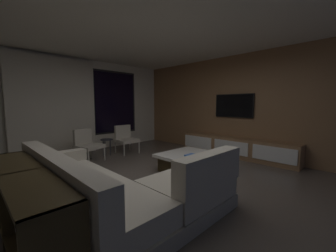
{
  "coord_description": "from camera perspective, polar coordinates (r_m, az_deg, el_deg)",
  "views": [
    {
      "loc": [
        -2.25,
        -2.45,
        1.39
      ],
      "look_at": [
        0.68,
        0.5,
        0.95
      ],
      "focal_mm": 21.9,
      "sensor_mm": 36.0,
      "label": 1
    }
  ],
  "objects": [
    {
      "name": "mounted_tv",
      "position": [
        5.86,
        17.84,
        5.39
      ],
      "size": [
        0.05,
        1.09,
        0.63
      ],
      "color": "black"
    },
    {
      "name": "sectional_couch",
      "position": [
        2.8,
        -14.76,
        -17.24
      ],
      "size": [
        1.98,
        2.5,
        0.82
      ],
      "color": "#A49C8C",
      "rests_on": "floor"
    },
    {
      "name": "console_table_behind_couch",
      "position": [
        2.58,
        -35.1,
        -17.05
      ],
      "size": [
        0.4,
        2.1,
        0.74
      ],
      "color": "#3A2D18",
      "rests_on": "floor"
    },
    {
      "name": "media_wall",
      "position": [
        5.84,
        20.51,
        5.3
      ],
      "size": [
        0.12,
        7.8,
        2.7
      ],
      "color": "#8E6642",
      "rests_on": "floor"
    },
    {
      "name": "floor",
      "position": [
        3.6,
        -2.2,
        -16.6
      ],
      "size": [
        9.2,
        9.2,
        0.0
      ],
      "primitive_type": "plane",
      "color": "#564C44"
    },
    {
      "name": "back_wall_with_window",
      "position": [
        6.45,
        -25.08,
        5.09
      ],
      "size": [
        6.6,
        0.3,
        2.7
      ],
      "color": "silver",
      "rests_on": "floor"
    },
    {
      "name": "ceiling",
      "position": [
        3.57,
        -2.4,
        27.6
      ],
      "size": [
        8.2,
        8.2,
        0.0
      ],
      "primitive_type": "plane",
      "color": "silver"
    },
    {
      "name": "accent_chair_near_window",
      "position": [
        6.03,
        -11.76,
        -3.17
      ],
      "size": [
        0.57,
        0.59,
        0.78
      ],
      "color": "#B2ADA0",
      "rests_on": "floor"
    },
    {
      "name": "side_stool",
      "position": [
        5.76,
        -16.73,
        -4.34
      ],
      "size": [
        0.32,
        0.32,
        0.46
      ],
      "color": "#333338",
      "rests_on": "floor"
    },
    {
      "name": "media_console",
      "position": [
        5.72,
        18.41,
        -5.71
      ],
      "size": [
        0.46,
        3.1,
        0.52
      ],
      "color": "#8E6642",
      "rests_on": "floor"
    },
    {
      "name": "book_stack_on_coffee_table",
      "position": [
        4.06,
        6.36,
        -8.26
      ],
      "size": [
        0.26,
        0.15,
        0.05
      ],
      "color": "olive",
      "rests_on": "coffee_table"
    },
    {
      "name": "coffee_table",
      "position": [
        4.35,
        6.58,
        -10.0
      ],
      "size": [
        1.16,
        1.16,
        0.36
      ],
      "color": "#3A2D18",
      "rests_on": "floor"
    },
    {
      "name": "accent_chair_by_curtain",
      "position": [
        5.44,
        -21.62,
        -4.46
      ],
      "size": [
        0.67,
        0.68,
        0.78
      ],
      "color": "#B2ADA0",
      "rests_on": "floor"
    }
  ]
}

